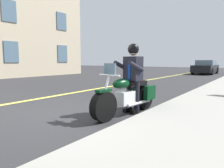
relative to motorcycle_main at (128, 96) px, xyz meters
name	(u,v)px	position (x,y,z in m)	size (l,w,h in m)	color
ground_plane	(57,112)	(0.98, -1.52, -0.45)	(80.00, 80.00, 0.00)	#28282B
lane_center_stripe	(17,102)	(0.98, -3.52, -0.45)	(60.00, 0.16, 0.01)	#E5DB4C
motorcycle_main	(128,96)	(0.00, 0.00, 0.00)	(2.22, 0.73, 1.26)	black
rider_main	(133,72)	(-0.19, 0.02, 0.58)	(0.66, 0.59, 1.74)	black
car_silver	(206,67)	(-17.77, -1.76, 0.24)	(4.60, 1.92, 1.40)	black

